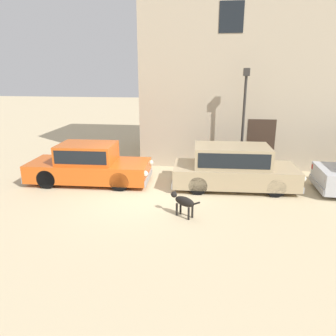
{
  "coord_description": "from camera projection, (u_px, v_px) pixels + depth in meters",
  "views": [
    {
      "loc": [
        2.26,
        -9.71,
        3.93
      ],
      "look_at": [
        0.96,
        0.2,
        0.9
      ],
      "focal_mm": 34.18,
      "sensor_mm": 36.0,
      "label": 1
    }
  ],
  "objects": [
    {
      "name": "parked_sedan_nearest",
      "position": [
        89.0,
        164.0,
        11.63
      ],
      "size": [
        4.52,
        1.87,
        1.45
      ],
      "rotation": [
        0.0,
        0.0,
        0.04
      ],
      "color": "#D15619",
      "rests_on": "ground_plane"
    },
    {
      "name": "street_lamp",
      "position": [
        244.0,
        109.0,
        11.91
      ],
      "size": [
        0.22,
        0.22,
        4.04
      ],
      "color": "#2D2B28",
      "rests_on": "ground_plane"
    },
    {
      "name": "ground_plane",
      "position": [
        139.0,
        194.0,
        10.63
      ],
      "size": [
        80.0,
        80.0,
        0.0
      ],
      "primitive_type": "plane",
      "color": "#CCB78E"
    },
    {
      "name": "apartment_block",
      "position": [
        308.0,
        62.0,
        14.19
      ],
      "size": [
        14.3,
        5.11,
        8.66
      ],
      "color": "tan",
      "rests_on": "ground_plane"
    },
    {
      "name": "parked_sedan_second",
      "position": [
        233.0,
        166.0,
        11.06
      ],
      "size": [
        4.41,
        1.89,
        1.51
      ],
      "rotation": [
        0.0,
        0.0,
        0.04
      ],
      "color": "tan",
      "rests_on": "ground_plane"
    },
    {
      "name": "stray_dog_spotted",
      "position": [
        183.0,
        201.0,
        8.93
      ],
      "size": [
        0.91,
        0.64,
        0.68
      ],
      "rotation": [
        0.0,
        0.0,
        2.55
      ],
      "color": "black",
      "rests_on": "ground_plane"
    }
  ]
}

